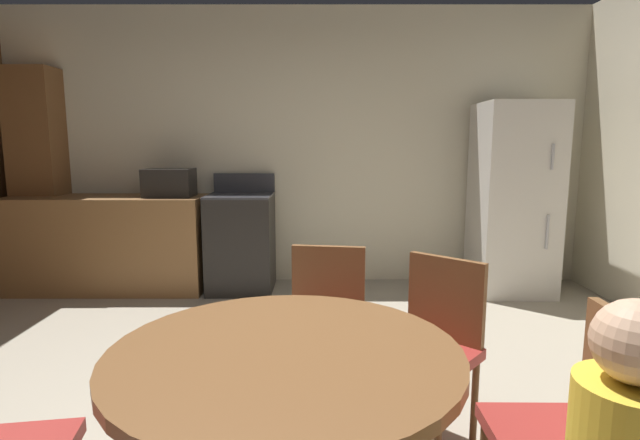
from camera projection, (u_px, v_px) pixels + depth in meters
The scene contains 10 objects.
wall_back at pixel (296, 148), 4.95m from camera, with size 5.99×0.12×2.70m, color beige.
kitchen_counter at pixel (108, 243), 4.69m from camera, with size 1.84×0.60×0.90m, color olive.
pantry_column at pixel (40, 179), 4.78m from camera, with size 0.44×0.36×2.10m, color brown.
oven_range at pixel (241, 242), 4.69m from camera, with size 0.60×0.60×1.10m.
refrigerator at pixel (513, 199), 4.57m from camera, with size 0.68×0.68×1.76m.
microwave at pixel (170, 183), 4.60m from camera, with size 0.44×0.32×0.26m, color black.
dining_table at pixel (286, 399), 1.55m from camera, with size 1.10×1.10×0.76m.
chair_north at pixel (325, 322), 2.48m from camera, with size 0.45×0.45×0.87m.
chair_northeast at pixel (432, 340), 2.25m from camera, with size 0.56×0.56×0.87m.
chair_east at pixel (579, 428), 1.56m from camera, with size 0.40×0.40×0.87m.
Camera 1 is at (0.24, -2.03, 1.39)m, focal length 27.67 mm.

